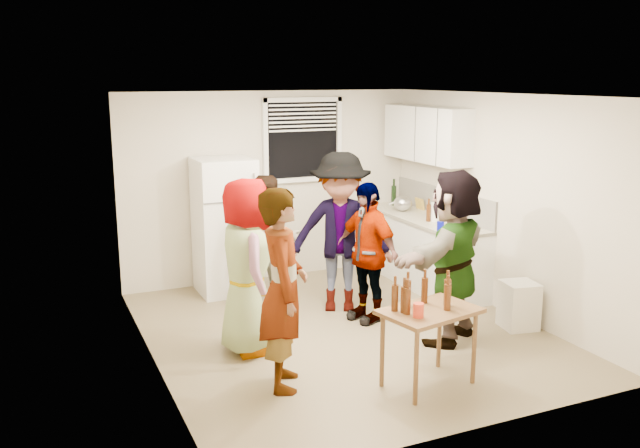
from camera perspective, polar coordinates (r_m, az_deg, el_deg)
name	(u,v)px	position (r m, az deg, el deg)	size (l,w,h in m)	color
room	(344,332)	(7.36, 2.03, -9.07)	(4.00, 4.50, 2.50)	beige
window	(303,140)	(9.09, -1.45, 7.08)	(1.12, 0.10, 1.06)	white
refrigerator	(225,226)	(8.54, -8.01, -0.17)	(0.70, 0.70, 1.70)	white
counter_lower	(422,252)	(8.98, 8.62, -2.33)	(0.60, 2.20, 0.86)	white
countertop	(424,218)	(8.87, 8.72, 0.48)	(0.64, 2.22, 0.04)	beige
backsplash	(443,202)	(8.99, 10.29, 1.88)	(0.03, 2.20, 0.36)	#ADA89F
upper_cabinets	(426,134)	(8.96, 8.96, 7.50)	(0.34, 1.60, 0.70)	white
kettle	(403,211)	(9.22, 6.97, 1.10)	(0.27, 0.22, 0.22)	silver
paper_towel	(435,221)	(8.62, 9.65, 0.23)	(0.11, 0.11, 0.24)	white
wine_bottle	(393,205)	(9.62, 6.20, 1.60)	(0.07, 0.07, 0.28)	black
beer_bottle_counter	(428,221)	(8.60, 9.10, 0.22)	(0.06, 0.06, 0.22)	#47230C
blue_cup	(440,231)	(8.10, 10.10, -0.57)	(0.09, 0.09, 0.11)	#080DA5
picture_frame	(420,204)	(9.34, 8.40, 1.69)	(0.02, 0.18, 0.15)	gold
trash_bin	(519,306)	(7.69, 16.40, -6.62)	(0.35, 0.35, 0.51)	silver
serving_table	(427,384)	(6.27, 9.01, -13.19)	(0.83, 0.56, 0.70)	brown
beer_bottle_table	(447,305)	(6.13, 10.63, -6.75)	(0.06, 0.06, 0.24)	#47230C
red_cup	(418,317)	(5.80, 8.27, -7.77)	(0.09, 0.09, 0.12)	red
guest_grey	(249,350)	(6.93, -6.02, -10.51)	(0.85, 1.74, 0.55)	gray
guest_stripe	(284,385)	(6.20, -3.03, -13.37)	(0.65, 1.78, 0.43)	#141933
guest_back_left	(271,308)	(8.08, -4.15, -7.08)	(0.77, 1.58, 0.60)	brown
guest_back_right	(340,309)	(8.04, 1.66, -7.15)	(1.20, 1.85, 0.69)	#3A3A3F
guest_black	(366,319)	(7.73, 3.87, -8.00)	(0.92, 1.57, 0.38)	black
guest_orange	(450,339)	(7.29, 10.86, -9.50)	(1.66, 1.79, 0.53)	#BD634A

